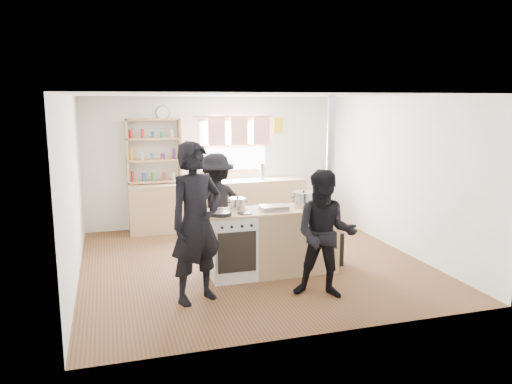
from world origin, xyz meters
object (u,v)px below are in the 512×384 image
stockpot_stove (237,204)px  thermos (262,172)px  bread_board (321,203)px  person_near_right (325,234)px  skillet_greens (221,213)px  roast_tray (274,208)px  person_near_left (196,223)px  cooking_island (272,241)px  flue_heater (329,222)px  stockpot_counter (304,199)px  person_far (216,205)px

stockpot_stove → thermos: bearing=65.8°
bread_board → person_near_right: size_ratio=0.20×
skillet_greens → stockpot_stove: (0.30, 0.30, 0.05)m
roast_tray → person_near_left: bearing=-152.7°
skillet_greens → roast_tray: (0.77, 0.11, 0.01)m
skillet_greens → bread_board: (1.51, 0.16, 0.02)m
skillet_greens → person_near_left: person_near_left is taller
cooking_island → flue_heater: bearing=8.7°
roast_tray → bread_board: bread_board is taller
thermos → bread_board: (0.02, -2.78, -0.06)m
stockpot_counter → person_near_right: size_ratio=0.20×
thermos → skillet_greens: (-1.49, -2.94, -0.09)m
thermos → person_near_left: bearing=-119.0°
bread_board → stockpot_stove: bearing=173.6°
stockpot_stove → person_far: (-0.11, 0.90, -0.20)m
cooking_island → stockpot_counter: (0.49, 0.05, 0.57)m
roast_tray → stockpot_counter: bearing=13.1°
stockpot_counter → thermos: bearing=85.2°
thermos → stockpot_stove: size_ratio=1.30×
person_near_right → skillet_greens: bearing=170.8°
thermos → roast_tray: 2.92m
flue_heater → bread_board: bearing=-143.3°
stockpot_stove → stockpot_counter: (0.96, -0.07, 0.03)m
roast_tray → person_far: 1.24m
bread_board → person_far: (-1.31, 1.03, -0.17)m
cooking_island → person_near_right: person_near_right is taller
cooking_island → person_near_left: 1.46m
person_near_left → person_far: (0.61, 1.70, -0.17)m
stockpot_stove → person_near_right: 1.41m
flue_heater → person_near_left: bearing=-158.9°
flue_heater → thermos: bearing=94.8°
thermos → stockpot_counter: bearing=-94.8°
roast_tray → thermos: bearing=75.8°
flue_heater → person_near_right: (-0.58, -1.14, 0.15)m
stockpot_stove → person_near_left: size_ratio=0.11×
bread_board → flue_heater: bearing=36.7°
roast_tray → person_near_left: size_ratio=0.19×
stockpot_counter → cooking_island: bearing=-173.9°
stockpot_counter → person_near_left: bearing=-156.5°
flue_heater → person_far: bearing=149.8°
skillet_greens → stockpot_stove: size_ratio=1.74×
thermos → roast_tray: thermos is taller
person_far → flue_heater: bearing=140.6°
skillet_greens → bread_board: 1.51m
stockpot_counter → roast_tray: bearing=-166.9°
cooking_island → roast_tray: (-0.00, -0.06, 0.50)m
flue_heater → person_near_right: 1.29m
cooking_island → roast_tray: bearing=-92.5°
cooking_island → stockpot_counter: stockpot_counter is taller
skillet_greens → roast_tray: 0.78m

